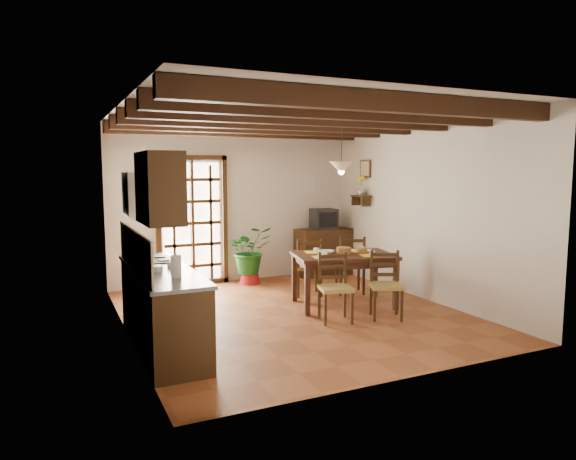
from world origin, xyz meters
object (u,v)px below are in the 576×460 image
chair_near_left (335,300)px  chair_far_left (308,277)px  potted_plant (250,252)px  kitchen_counter (162,307)px  chair_far_right (350,275)px  dining_table (344,260)px  chair_near_right (386,297)px  crt_tv (324,219)px  sideboard (323,252)px  pendant_lamp (341,166)px

chair_near_left → chair_far_left: 1.48m
chair_near_left → potted_plant: size_ratio=0.41×
kitchen_counter → chair_far_right: bearing=21.9°
dining_table → chair_near_left: 0.92m
chair_near_left → chair_far_right: (1.03, 1.28, 0.01)m
chair_near_right → crt_tv: bearing=103.4°
sideboard → chair_far_right: bearing=-103.9°
kitchen_counter → pendant_lamp: size_ratio=2.66×
chair_near_right → chair_far_right: (0.32, 1.45, 0.01)m
dining_table → sideboard: size_ratio=1.52×
chair_far_left → pendant_lamp: pendant_lamp is taller
kitchen_counter → sideboard: bearing=37.6°
chair_near_left → pendant_lamp: size_ratio=1.08×
chair_near_right → crt_tv: 3.09m
dining_table → pendant_lamp: pendant_lamp is taller
chair_near_left → chair_far_left: (0.33, 1.44, 0.01)m
chair_near_right → crt_tv: crt_tv is taller
chair_far_left → chair_far_right: chair_far_right is taller
dining_table → potted_plant: bearing=122.9°
chair_far_right → potted_plant: 1.87m
chair_far_left → chair_far_right: 0.72m
chair_near_right → potted_plant: size_ratio=0.41×
chair_near_left → pendant_lamp: 2.01m
chair_far_left → kitchen_counter: bearing=45.0°
chair_near_right → chair_far_left: 1.65m
kitchen_counter → chair_near_left: 2.32m
chair_far_left → sideboard: chair_far_left is taller
sideboard → chair_far_left: bearing=-129.6°
chair_near_right → pendant_lamp: 2.02m
chair_far_left → crt_tv: crt_tv is taller
chair_near_left → sideboard: 3.08m
potted_plant → pendant_lamp: pendant_lamp is taller
chair_near_right → potted_plant: 2.97m
crt_tv → pendant_lamp: pendant_lamp is taller
potted_plant → chair_near_left: bearing=-85.3°
dining_table → crt_tv: bearing=81.4°
chair_near_right → chair_far_right: 1.48m
dining_table → crt_tv: (0.83, 2.12, 0.41)m
crt_tv → potted_plant: bearing=-171.1°
dining_table → chair_near_left: chair_near_left is taller
kitchen_counter → chair_far_left: size_ratio=2.39×
potted_plant → kitchen_counter: bearing=-127.7°
chair_far_left → pendant_lamp: size_ratio=1.12×
chair_near_right → sideboard: size_ratio=0.86×
dining_table → pendant_lamp: (0.00, 0.10, 1.39)m
chair_near_left → potted_plant: bearing=109.7°
chair_far_left → potted_plant: size_ratio=0.42×
kitchen_counter → chair_far_right: 3.61m
kitchen_counter → potted_plant: potted_plant is taller
chair_near_left → chair_near_right: bearing=2.2°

